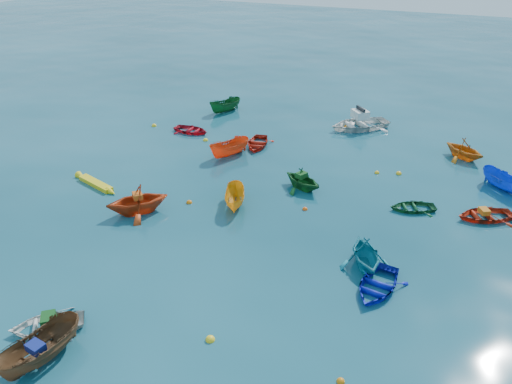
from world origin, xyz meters
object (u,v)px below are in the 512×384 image
at_px(kayak_yellow, 96,185).
at_px(motorboat_white, 359,128).
at_px(dinghy_blue_se, 376,289).
at_px(dinghy_white_near, 48,328).

bearing_deg(kayak_yellow, motorboat_white, -20.46).
bearing_deg(kayak_yellow, dinghy_blue_se, -82.43).
relative_size(kayak_yellow, motorboat_white, 0.76).
distance_m(dinghy_white_near, motorboat_white, 26.61).
relative_size(dinghy_white_near, motorboat_white, 0.59).
relative_size(dinghy_white_near, kayak_yellow, 0.78).
height_order(dinghy_blue_se, motorboat_white, motorboat_white).
height_order(dinghy_white_near, kayak_yellow, dinghy_white_near).
bearing_deg(dinghy_blue_se, motorboat_white, 113.76).
relative_size(dinghy_blue_se, motorboat_white, 0.66).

